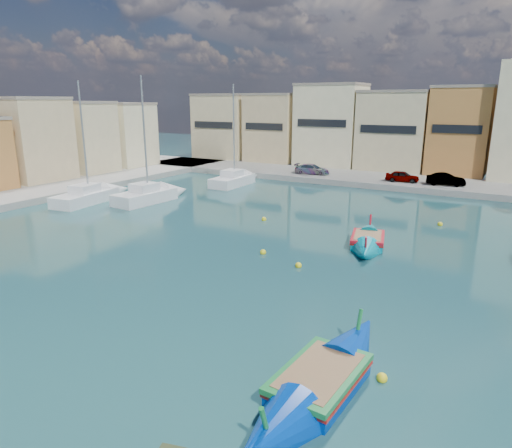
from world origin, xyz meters
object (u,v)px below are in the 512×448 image
Objects in this scene: luzzu_green at (368,241)px; yacht_mid at (101,194)px; yacht_north at (241,179)px; luzzu_blue_south at (319,383)px; yacht_midnorth at (159,194)px.

luzzu_green is 25.33m from yacht_mid.
luzzu_green is 0.68× the size of yacht_north.
luzzu_blue_south reaches higher than luzzu_green.
yacht_midnorth is (-1.95, -11.01, 0.02)m from yacht_north.
yacht_north is at bearing 125.56° from luzzu_blue_south.
yacht_north is at bearing 79.96° from yacht_midnorth.
luzzu_blue_south is at bearing -39.24° from yacht_midnorth.
yacht_north is 1.00× the size of yacht_mid.
yacht_mid reaches higher than luzzu_blue_south.
yacht_north reaches higher than luzzu_green.
luzzu_blue_south is 0.78× the size of yacht_midnorth.
yacht_midnorth reaches higher than yacht_north.
luzzu_green is 15.58m from luzzu_blue_south.
luzzu_blue_south is at bearing -54.44° from yacht_north.
yacht_midnorth is (-23.60, 19.27, 0.19)m from luzzu_blue_south.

